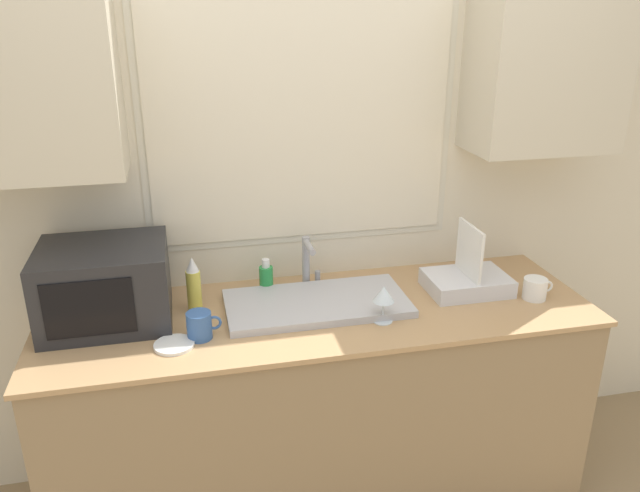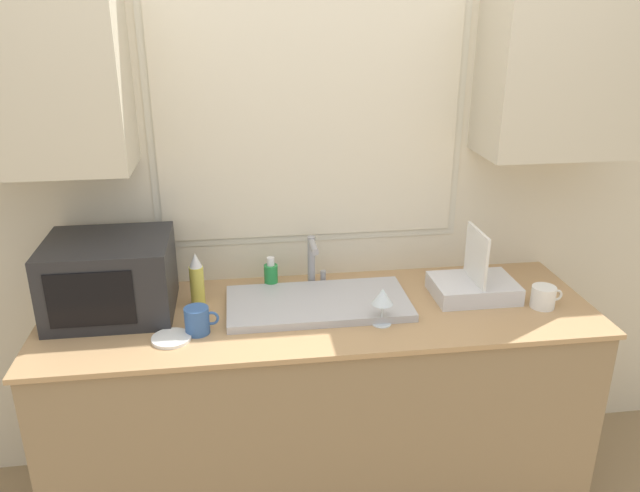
# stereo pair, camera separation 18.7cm
# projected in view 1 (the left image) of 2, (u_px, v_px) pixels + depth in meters

# --- Properties ---
(countertop) EXTENTS (2.15, 0.71, 0.90)m
(countertop) POSITION_uv_depth(u_px,v_px,m) (320.00, 404.00, 2.61)
(countertop) COLOR #8C7251
(countertop) RESTS_ON ground_plane
(wall_back) EXTENTS (6.00, 0.38, 2.60)m
(wall_back) POSITION_uv_depth(u_px,v_px,m) (302.00, 162.00, 2.56)
(wall_back) COLOR beige
(wall_back) RESTS_ON ground_plane
(sink_basin) EXTENTS (0.72, 0.36, 0.03)m
(sink_basin) POSITION_uv_depth(u_px,v_px,m) (317.00, 303.00, 2.46)
(sink_basin) COLOR #B2B2B7
(sink_basin) RESTS_ON countertop
(faucet) EXTENTS (0.08, 0.15, 0.22)m
(faucet) POSITION_uv_depth(u_px,v_px,m) (308.00, 259.00, 2.59)
(faucet) COLOR #99999E
(faucet) RESTS_ON countertop
(microwave) EXTENTS (0.46, 0.39, 0.30)m
(microwave) POSITION_uv_depth(u_px,v_px,m) (105.00, 285.00, 2.31)
(microwave) COLOR #232326
(microwave) RESTS_ON countertop
(dish_rack) EXTENTS (0.33, 0.24, 0.29)m
(dish_rack) POSITION_uv_depth(u_px,v_px,m) (467.00, 280.00, 2.59)
(dish_rack) COLOR silver
(dish_rack) RESTS_ON countertop
(spray_bottle) EXTENTS (0.06, 0.06, 0.22)m
(spray_bottle) POSITION_uv_depth(u_px,v_px,m) (194.00, 285.00, 2.41)
(spray_bottle) COLOR #D8CC4C
(spray_bottle) RESTS_ON countertop
(soap_bottle) EXTENTS (0.06, 0.06, 0.14)m
(soap_bottle) POSITION_uv_depth(u_px,v_px,m) (266.00, 277.00, 2.59)
(soap_bottle) COLOR #268C3F
(soap_bottle) RESTS_ON countertop
(mug_near_sink) EXTENTS (0.12, 0.09, 0.10)m
(mug_near_sink) POSITION_uv_depth(u_px,v_px,m) (200.00, 325.00, 2.22)
(mug_near_sink) COLOR #335999
(mug_near_sink) RESTS_ON countertop
(wine_glass) EXTENTS (0.08, 0.08, 0.15)m
(wine_glass) POSITION_uv_depth(u_px,v_px,m) (384.00, 295.00, 2.31)
(wine_glass) COLOR silver
(wine_glass) RESTS_ON countertop
(mug_by_rack) EXTENTS (0.13, 0.09, 0.09)m
(mug_by_rack) POSITION_uv_depth(u_px,v_px,m) (535.00, 289.00, 2.52)
(mug_by_rack) COLOR white
(mug_by_rack) RESTS_ON countertop
(small_plate) EXTENTS (0.14, 0.14, 0.01)m
(small_plate) POSITION_uv_depth(u_px,v_px,m) (174.00, 345.00, 2.18)
(small_plate) COLOR white
(small_plate) RESTS_ON countertop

